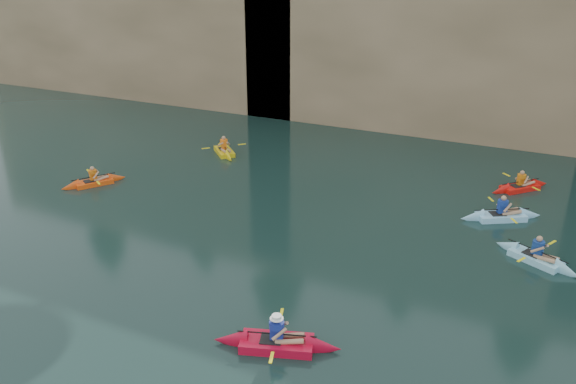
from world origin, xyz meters
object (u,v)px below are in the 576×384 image
at_px(kayaker_orange, 94,182).
at_px(kayaker_ltblue_near, 536,258).
at_px(main_kayaker, 277,342).
at_px(kayaker_red_far, 520,187).

bearing_deg(kayaker_orange, kayaker_ltblue_near, -53.99).
bearing_deg(main_kayaker, kayaker_ltblue_near, 34.57).
relative_size(main_kayaker, kayaker_ltblue_near, 1.14).
height_order(kayaker_orange, kayaker_red_far, kayaker_red_far).
distance_m(main_kayaker, kayaker_red_far, 14.85).
xyz_separation_m(main_kayaker, kayaker_ltblue_near, (5.74, 7.68, -0.02)).
xyz_separation_m(kayaker_orange, kayaker_ltblue_near, (18.09, 1.11, 0.01)).
bearing_deg(main_kayaker, kayaker_orange, 133.34).
distance_m(kayaker_ltblue_near, kayaker_red_far, 6.47).
height_order(kayaker_orange, kayaker_ltblue_near, kayaker_ltblue_near).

